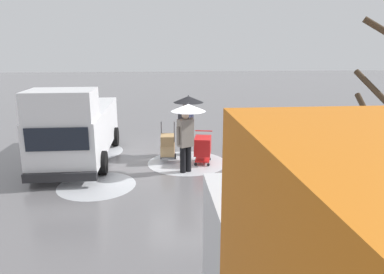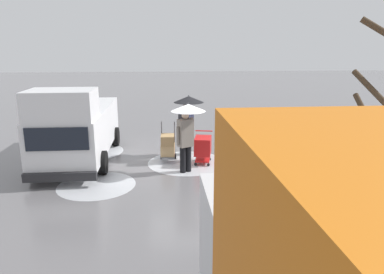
{
  "view_description": "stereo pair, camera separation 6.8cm",
  "coord_description": "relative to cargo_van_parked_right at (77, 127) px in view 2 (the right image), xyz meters",
  "views": [
    {
      "loc": [
        0.8,
        11.31,
        3.76
      ],
      "look_at": [
        -0.15,
        0.69,
        1.05
      ],
      "focal_mm": 33.37,
      "sensor_mm": 36.0,
      "label": 1
    },
    {
      "loc": [
        0.74,
        11.31,
        3.76
      ],
      "look_at": [
        -0.15,
        0.69,
        1.05
      ],
      "focal_mm": 33.37,
      "sensor_mm": 36.0,
      "label": 2
    }
  ],
  "objects": [
    {
      "name": "ground_plane",
      "position": [
        -3.56,
        0.47,
        -1.18
      ],
      "size": [
        90.0,
        90.0,
        0.0
      ],
      "primitive_type": "plane",
      "color": "slate"
    },
    {
      "name": "slush_patch_near_cluster",
      "position": [
        -5.5,
        4.0,
        -1.18
      ],
      "size": [
        1.87,
        1.87,
        0.01
      ],
      "primitive_type": "cylinder",
      "color": "#999BA0",
      "rests_on": "ground"
    },
    {
      "name": "slush_patch_under_van",
      "position": [
        -0.95,
        2.28,
        -1.18
      ],
      "size": [
        2.16,
        2.16,
        0.01
      ],
      "primitive_type": "cylinder",
      "color": "silver",
      "rests_on": "ground"
    },
    {
      "name": "slush_patch_mid_street",
      "position": [
        -3.61,
        0.5,
        -1.18
      ],
      "size": [
        2.62,
        2.62,
        0.01
      ],
      "primitive_type": "cylinder",
      "color": "silver",
      "rests_on": "ground"
    },
    {
      "name": "slush_patch_far_side",
      "position": [
        -0.18,
        -1.09,
        -1.18
      ],
      "size": [
        2.31,
        2.31,
        0.01
      ],
      "primitive_type": "cylinder",
      "color": "silver",
      "rests_on": "ground"
    },
    {
      "name": "cargo_van_parked_right",
      "position": [
        0.0,
        0.0,
        0.0
      ],
      "size": [
        2.21,
        5.35,
        2.6
      ],
      "color": "white",
      "rests_on": "ground"
    },
    {
      "name": "shopping_cart_vendor",
      "position": [
        -4.12,
        0.57,
        -0.61
      ],
      "size": [
        0.7,
        0.91,
        1.02
      ],
      "color": "red",
      "rests_on": "ground"
    },
    {
      "name": "hand_dolly_boxes",
      "position": [
        -2.97,
        0.32,
        -0.62
      ],
      "size": [
        0.56,
        0.74,
        1.32
      ],
      "color": "#515156",
      "rests_on": "ground"
    },
    {
      "name": "pedestrian_pink_side",
      "position": [
        -3.55,
        1.36,
        0.41
      ],
      "size": [
        1.04,
        1.04,
        2.15
      ],
      "color": "black",
      "rests_on": "ground"
    },
    {
      "name": "pedestrian_black_side",
      "position": [
        -3.69,
        -0.41,
        0.39
      ],
      "size": [
        1.04,
        1.04,
        2.15
      ],
      "color": "black",
      "rests_on": "ground"
    }
  ]
}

